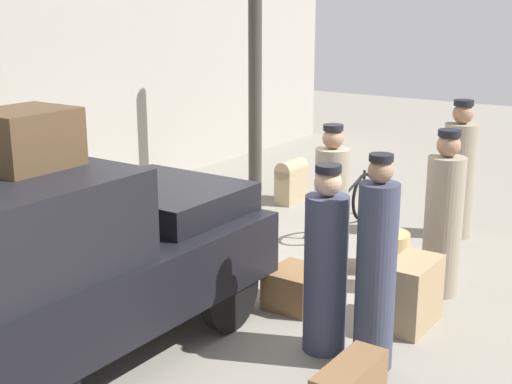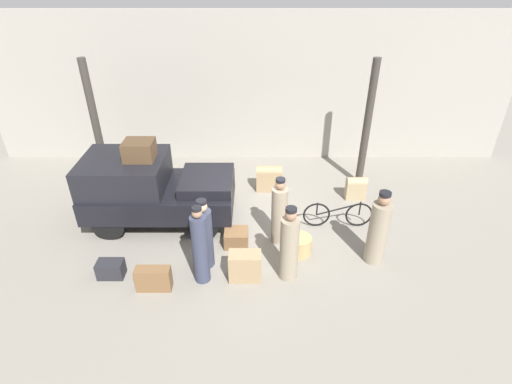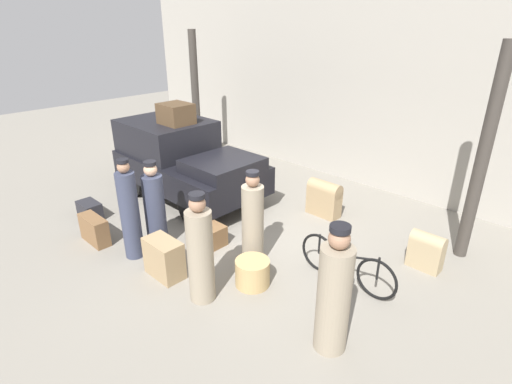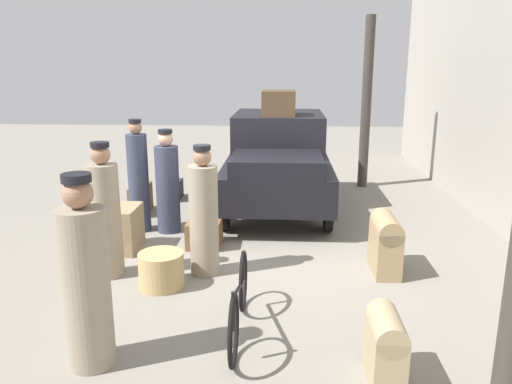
{
  "view_description": "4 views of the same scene",
  "coord_description": "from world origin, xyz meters",
  "px_view_note": "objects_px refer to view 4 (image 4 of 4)",
  "views": [
    {
      "loc": [
        -5.86,
        -3.97,
        2.93
      ],
      "look_at": [
        0.2,
        0.2,
        0.95
      ],
      "focal_mm": 50.0,
      "sensor_mm": 36.0,
      "label": 1
    },
    {
      "loc": [
        0.2,
        -7.9,
        5.88
      ],
      "look_at": [
        0.2,
        0.2,
        0.95
      ],
      "focal_mm": 28.0,
      "sensor_mm": 36.0,
      "label": 2
    },
    {
      "loc": [
        4.82,
        -4.58,
        3.87
      ],
      "look_at": [
        0.2,
        0.2,
        0.95
      ],
      "focal_mm": 28.0,
      "sensor_mm": 36.0,
      "label": 3
    },
    {
      "loc": [
        6.67,
        0.57,
        2.62
      ],
      "look_at": [
        0.2,
        0.2,
        0.95
      ],
      "focal_mm": 35.0,
      "sensor_mm": 36.0,
      "label": 4
    }
  ],
  "objects_px": {
    "porter_standing_middle": "(168,186)",
    "porter_carrying_trunk": "(138,180)",
    "trunk_wicker_pale": "(386,346)",
    "truck": "(278,159)",
    "conductor_in_dark_uniform": "(105,216)",
    "porter_lifting_near_truck": "(204,216)",
    "trunk_large_brown": "(204,233)",
    "porter_with_bicycle": "(86,282)",
    "suitcase_black_upright": "(173,190)",
    "trunk_on_truck_roof": "(279,103)",
    "trunk_barrel_dark": "(386,242)",
    "suitcase_small_leather": "(141,199)",
    "bicycle": "(239,302)",
    "trunk_umber_medium": "(125,229)",
    "wicker_basket": "(161,270)"
  },
  "relations": [
    {
      "from": "truck",
      "to": "trunk_on_truck_roof",
      "type": "height_order",
      "value": "trunk_on_truck_roof"
    },
    {
      "from": "porter_lifting_near_truck",
      "to": "suitcase_black_upright",
      "type": "height_order",
      "value": "porter_lifting_near_truck"
    },
    {
      "from": "wicker_basket",
      "to": "trunk_umber_medium",
      "type": "relative_size",
      "value": 0.82
    },
    {
      "from": "suitcase_black_upright",
      "to": "trunk_on_truck_roof",
      "type": "distance_m",
      "value": 2.74
    },
    {
      "from": "trunk_large_brown",
      "to": "porter_with_bicycle",
      "type": "bearing_deg",
      "value": -9.99
    },
    {
      "from": "bicycle",
      "to": "trunk_barrel_dark",
      "type": "height_order",
      "value": "trunk_barrel_dark"
    },
    {
      "from": "porter_standing_middle",
      "to": "trunk_umber_medium",
      "type": "distance_m",
      "value": 1.06
    },
    {
      "from": "porter_standing_middle",
      "to": "trunk_large_brown",
      "type": "distance_m",
      "value": 1.08
    },
    {
      "from": "suitcase_black_upright",
      "to": "trunk_on_truck_roof",
      "type": "xyz_separation_m",
      "value": [
        0.34,
        2.1,
        1.74
      ]
    },
    {
      "from": "porter_carrying_trunk",
      "to": "trunk_umber_medium",
      "type": "xyz_separation_m",
      "value": [
        0.88,
        0.03,
        -0.51
      ]
    },
    {
      "from": "wicker_basket",
      "to": "trunk_on_truck_roof",
      "type": "height_order",
      "value": "trunk_on_truck_roof"
    },
    {
      "from": "porter_carrying_trunk",
      "to": "trunk_barrel_dark",
      "type": "bearing_deg",
      "value": 67.89
    },
    {
      "from": "conductor_in_dark_uniform",
      "to": "trunk_wicker_pale",
      "type": "relative_size",
      "value": 2.64
    },
    {
      "from": "porter_standing_middle",
      "to": "suitcase_black_upright",
      "type": "bearing_deg",
      "value": -169.06
    },
    {
      "from": "porter_with_bicycle",
      "to": "trunk_large_brown",
      "type": "relative_size",
      "value": 3.22
    },
    {
      "from": "porter_standing_middle",
      "to": "porter_lifting_near_truck",
      "type": "distance_m",
      "value": 1.82
    },
    {
      "from": "trunk_barrel_dark",
      "to": "suitcase_small_leather",
      "type": "xyz_separation_m",
      "value": [
        -2.41,
        -3.88,
        -0.15
      ]
    },
    {
      "from": "truck",
      "to": "suitcase_black_upright",
      "type": "height_order",
      "value": "truck"
    },
    {
      "from": "porter_lifting_near_truck",
      "to": "suitcase_small_leather",
      "type": "relative_size",
      "value": 2.38
    },
    {
      "from": "trunk_large_brown",
      "to": "porter_carrying_trunk",
      "type": "bearing_deg",
      "value": -119.73
    },
    {
      "from": "conductor_in_dark_uniform",
      "to": "porter_standing_middle",
      "type": "bearing_deg",
      "value": 167.91
    },
    {
      "from": "porter_carrying_trunk",
      "to": "trunk_on_truck_roof",
      "type": "height_order",
      "value": "trunk_on_truck_roof"
    },
    {
      "from": "wicker_basket",
      "to": "porter_lifting_near_truck",
      "type": "height_order",
      "value": "porter_lifting_near_truck"
    },
    {
      "from": "suitcase_black_upright",
      "to": "trunk_on_truck_roof",
      "type": "height_order",
      "value": "trunk_on_truck_roof"
    },
    {
      "from": "porter_standing_middle",
      "to": "trunk_large_brown",
      "type": "xyz_separation_m",
      "value": [
        0.63,
        0.67,
        -0.56
      ]
    },
    {
      "from": "porter_standing_middle",
      "to": "porter_carrying_trunk",
      "type": "relative_size",
      "value": 0.92
    },
    {
      "from": "porter_lifting_near_truck",
      "to": "bicycle",
      "type": "bearing_deg",
      "value": 21.24
    },
    {
      "from": "suitcase_black_upright",
      "to": "trunk_on_truck_roof",
      "type": "bearing_deg",
      "value": 80.91
    },
    {
      "from": "porter_standing_middle",
      "to": "suitcase_small_leather",
      "type": "distance_m",
      "value": 1.31
    },
    {
      "from": "conductor_in_dark_uniform",
      "to": "suitcase_black_upright",
      "type": "height_order",
      "value": "conductor_in_dark_uniform"
    },
    {
      "from": "trunk_barrel_dark",
      "to": "suitcase_small_leather",
      "type": "distance_m",
      "value": 4.57
    },
    {
      "from": "porter_lifting_near_truck",
      "to": "porter_carrying_trunk",
      "type": "bearing_deg",
      "value": -141.45
    },
    {
      "from": "trunk_barrel_dark",
      "to": "conductor_in_dark_uniform",
      "type": "bearing_deg",
      "value": -85.05
    },
    {
      "from": "conductor_in_dark_uniform",
      "to": "trunk_barrel_dark",
      "type": "xyz_separation_m",
      "value": [
        -0.31,
        3.52,
        -0.38
      ]
    },
    {
      "from": "porter_carrying_trunk",
      "to": "suitcase_black_upright",
      "type": "relative_size",
      "value": 3.31
    },
    {
      "from": "wicker_basket",
      "to": "suitcase_small_leather",
      "type": "height_order",
      "value": "suitcase_small_leather"
    },
    {
      "from": "porter_standing_middle",
      "to": "porter_with_bicycle",
      "type": "xyz_separation_m",
      "value": [
        3.67,
        0.14,
        0.05
      ]
    },
    {
      "from": "trunk_wicker_pale",
      "to": "truck",
      "type": "bearing_deg",
      "value": -169.49
    },
    {
      "from": "conductor_in_dark_uniform",
      "to": "porter_carrying_trunk",
      "type": "relative_size",
      "value": 0.96
    },
    {
      "from": "suitcase_small_leather",
      "to": "trunk_large_brown",
      "type": "distance_m",
      "value": 2.13
    },
    {
      "from": "truck",
      "to": "porter_carrying_trunk",
      "type": "relative_size",
      "value": 1.98
    },
    {
      "from": "conductor_in_dark_uniform",
      "to": "porter_with_bicycle",
      "type": "height_order",
      "value": "porter_with_bicycle"
    },
    {
      "from": "porter_with_bicycle",
      "to": "suitcase_black_upright",
      "type": "bearing_deg",
      "value": -174.79
    },
    {
      "from": "porter_with_bicycle",
      "to": "suitcase_black_upright",
      "type": "height_order",
      "value": "porter_with_bicycle"
    },
    {
      "from": "suitcase_black_upright",
      "to": "conductor_in_dark_uniform",
      "type": "bearing_deg",
      "value": 0.0
    },
    {
      "from": "trunk_barrel_dark",
      "to": "trunk_on_truck_roof",
      "type": "xyz_separation_m",
      "value": [
        -3.06,
        -1.43,
        1.52
      ]
    },
    {
      "from": "trunk_barrel_dark",
      "to": "trunk_on_truck_roof",
      "type": "height_order",
      "value": "trunk_on_truck_roof"
    },
    {
      "from": "truck",
      "to": "porter_standing_middle",
      "type": "height_order",
      "value": "truck"
    },
    {
      "from": "conductor_in_dark_uniform",
      "to": "suitcase_black_upright",
      "type": "distance_m",
      "value": 3.75
    },
    {
      "from": "bicycle",
      "to": "suitcase_black_upright",
      "type": "bearing_deg",
      "value": -160.49
    }
  ]
}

